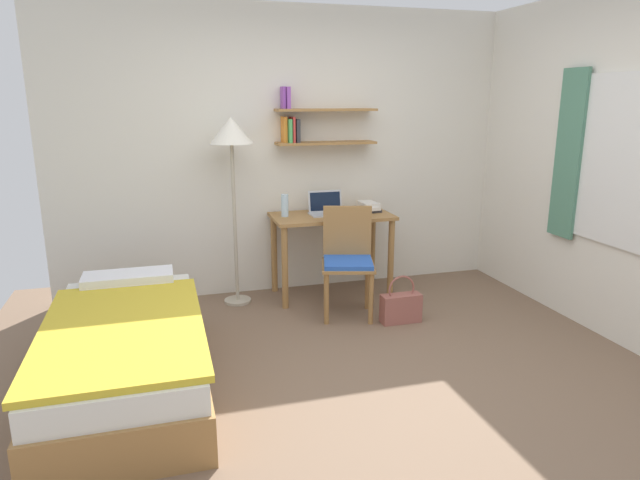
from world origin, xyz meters
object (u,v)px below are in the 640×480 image
object	(u,v)px
standing_lamp	(232,142)
book_stack	(369,207)
desk_chair	(348,257)
laptop	(327,208)
water_bottle	(285,205)
desk	(332,230)
bed	(127,353)
handbag	(401,307)

from	to	relation	value
standing_lamp	book_stack	bearing A→B (deg)	0.46
desk_chair	standing_lamp	size ratio (longest dim) A/B	0.56
laptop	water_bottle	xyz separation A→B (m)	(-0.39, -0.00, 0.05)
desk	standing_lamp	bearing A→B (deg)	177.77
laptop	book_stack	bearing A→B (deg)	0.03
bed	laptop	size ratio (longest dim) A/B	5.91
handbag	standing_lamp	bearing A→B (deg)	145.60
laptop	desk	bearing A→B (deg)	-50.30
desk	desk_chair	distance (m)	0.51
water_bottle	book_stack	size ratio (longest dim) A/B	0.82
desk	standing_lamp	world-z (taller)	standing_lamp
laptop	bed	bearing A→B (deg)	-141.65
water_bottle	handbag	distance (m)	1.36
bed	laptop	distance (m)	2.27
bed	desk_chair	distance (m)	1.95
laptop	desk_chair	bearing A→B (deg)	-87.64
desk_chair	book_stack	distance (m)	0.74
desk	desk_chair	xyz separation A→B (m)	(-0.01, -0.50, -0.12)
desk_chair	standing_lamp	world-z (taller)	standing_lamp
book_stack	handbag	distance (m)	1.09
desk	book_stack	size ratio (longest dim) A/B	4.41
handbag	book_stack	bearing A→B (deg)	87.96
water_bottle	book_stack	world-z (taller)	water_bottle
bed	book_stack	distance (m)	2.60
bed	water_bottle	bearing A→B (deg)	45.60
water_bottle	desk_chair	bearing A→B (deg)	-52.61
desk_chair	water_bottle	world-z (taller)	water_bottle
desk	handbag	distance (m)	1.00
laptop	water_bottle	distance (m)	0.39
bed	desk_chair	bearing A→B (deg)	25.14
laptop	handbag	size ratio (longest dim) A/B	0.81
desk	bed	bearing A→B (deg)	-143.14
desk	book_stack	bearing A→B (deg)	6.72
bed	desk_chair	xyz separation A→B (m)	(1.74, 0.82, 0.27)
desk	standing_lamp	xyz separation A→B (m)	(-0.88, 0.03, 0.81)
desk_chair	laptop	distance (m)	0.63
desk_chair	handbag	distance (m)	0.60
bed	desk	size ratio (longest dim) A/B	1.76
bed	handbag	world-z (taller)	bed
desk_chair	standing_lamp	bearing A→B (deg)	148.32
book_stack	desk	bearing A→B (deg)	-173.28
laptop	water_bottle	size ratio (longest dim) A/B	1.61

